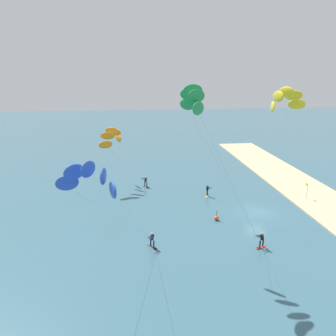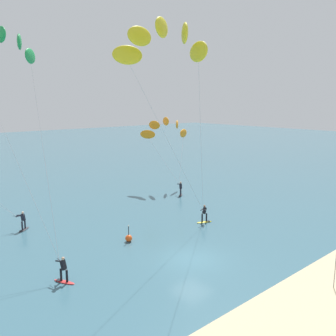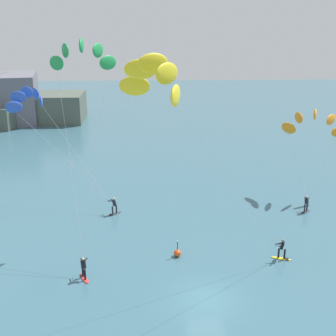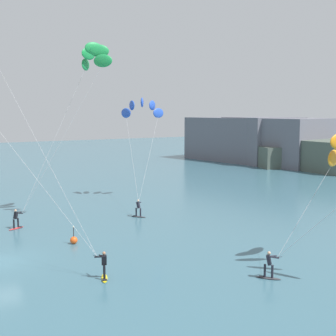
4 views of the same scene
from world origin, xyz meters
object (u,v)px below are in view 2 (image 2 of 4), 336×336
kitesurfer_mid_water (164,52)px  marker_buoy (129,238)px  kitesurfer_nearshore (4,53)px  kitesurfer_far_out (166,130)px

kitesurfer_mid_water → marker_buoy: kitesurfer_mid_water is taller
kitesurfer_nearshore → kitesurfer_far_out: (21.68, 8.19, -6.82)m
kitesurfer_far_out → kitesurfer_nearshore: bearing=-159.3°
kitesurfer_mid_water → kitesurfer_far_out: bearing=49.2°
kitesurfer_nearshore → marker_buoy: 16.25m
kitesurfer_mid_water → marker_buoy: bearing=77.0°
kitesurfer_nearshore → kitesurfer_mid_water: (5.66, -10.41, -0.47)m
kitesurfer_mid_water → marker_buoy: 14.91m
kitesurfer_far_out → kitesurfer_mid_water: bearing=-130.8°
kitesurfer_mid_water → kitesurfer_nearshore: bearing=118.5°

